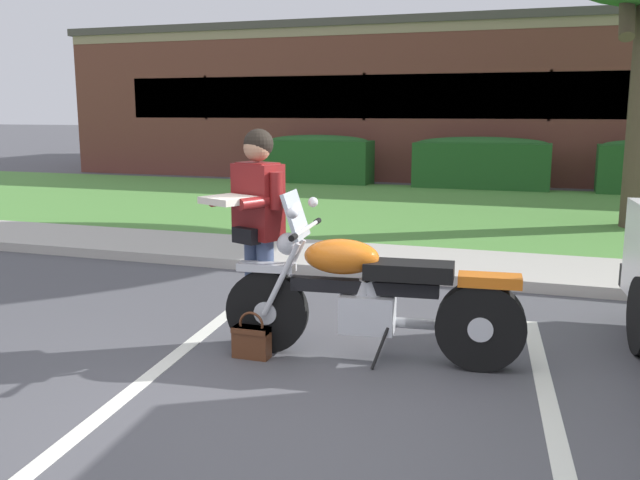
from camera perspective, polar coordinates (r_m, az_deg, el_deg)
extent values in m
plane|color=#4C4C51|center=(4.43, -1.88, -13.94)|extent=(140.00, 140.00, 0.00)
cube|color=#B7B2A8|center=(7.62, 7.37, -2.96)|extent=(60.00, 0.20, 0.12)
cube|color=#B7B2A8|center=(8.44, 8.51, -1.79)|extent=(60.00, 1.50, 0.08)
cube|color=#518E3D|center=(12.87, 12.11, 2.33)|extent=(60.00, 7.58, 0.06)
cube|color=silver|center=(5.09, -13.88, -10.85)|extent=(0.55, 4.39, 0.01)
cube|color=silver|center=(4.37, 18.82, -14.80)|extent=(0.55, 4.39, 0.01)
cylinder|color=black|center=(5.35, -4.38, -5.89)|extent=(0.65, 0.16, 0.64)
cylinder|color=silver|center=(5.35, -4.38, -5.89)|extent=(0.19, 0.14, 0.18)
cylinder|color=black|center=(5.12, 13.09, -6.92)|extent=(0.65, 0.24, 0.64)
cylinder|color=silver|center=(5.12, 13.09, -6.92)|extent=(0.20, 0.22, 0.18)
cube|color=silver|center=(5.26, -4.43, -2.24)|extent=(0.45, 0.18, 0.06)
cube|color=orange|center=(5.03, 13.82, -3.24)|extent=(0.46, 0.24, 0.08)
cylinder|color=silver|center=(5.17, -3.25, -3.28)|extent=(0.31, 0.07, 0.58)
cylinder|color=silver|center=(5.32, -2.77, -2.88)|extent=(0.31, 0.07, 0.58)
sphere|color=silver|center=(5.18, -2.65, -0.32)|extent=(0.17, 0.17, 0.17)
cylinder|color=silver|center=(5.12, -1.15, 0.93)|extent=(0.10, 0.72, 0.03)
cylinder|color=black|center=(4.78, -2.22, 0.22)|extent=(0.05, 0.10, 0.04)
cylinder|color=black|center=(5.46, -0.22, 1.55)|extent=(0.05, 0.10, 0.04)
sphere|color=silver|center=(4.81, -2.27, 2.23)|extent=(0.08, 0.08, 0.08)
sphere|color=silver|center=(5.39, -0.58, 3.14)|extent=(0.08, 0.08, 0.08)
cube|color=#B2BCC6|center=(5.12, -2.03, 2.07)|extent=(0.17, 0.37, 0.35)
cube|color=black|center=(5.12, 3.63, -3.87)|extent=(1.10, 0.20, 0.10)
ellipsoid|color=orange|center=(5.10, 1.78, -1.37)|extent=(0.59, 0.37, 0.26)
cube|color=black|center=(5.04, 7.36, -2.52)|extent=(0.66, 0.34, 0.12)
cube|color=silver|center=(5.17, 3.94, -6.03)|extent=(0.42, 0.28, 0.28)
cylinder|color=silver|center=(5.13, 3.58, -4.30)|extent=(0.18, 0.14, 0.21)
cylinder|color=silver|center=(5.12, 4.34, -4.34)|extent=(0.18, 0.14, 0.21)
cylinder|color=silver|center=(5.29, 8.16, -6.86)|extent=(0.60, 0.14, 0.08)
cylinder|color=silver|center=(5.28, 10.34, -6.97)|extent=(0.60, 0.14, 0.08)
cylinder|color=black|center=(5.07, 4.97, -8.89)|extent=(0.11, 0.13, 0.30)
cube|color=black|center=(5.55, -4.59, -8.23)|extent=(0.20, 0.26, 0.10)
cube|color=black|center=(5.64, -5.58, -7.91)|extent=(0.20, 0.26, 0.10)
cylinder|color=#3D4C70|center=(5.45, -4.50, -4.39)|extent=(0.14, 0.14, 0.86)
cylinder|color=#3D4C70|center=(5.55, -5.50, -4.14)|extent=(0.14, 0.14, 0.86)
cube|color=maroon|center=(5.36, -5.13, 3.20)|extent=(0.44, 0.35, 0.58)
cube|color=maroon|center=(5.33, -5.18, 6.08)|extent=(0.35, 0.30, 0.06)
sphere|color=#A87A5B|center=(5.32, -5.20, 7.58)|extent=(0.21, 0.21, 0.21)
sphere|color=black|center=(5.33, -5.09, 7.91)|extent=(0.23, 0.23, 0.23)
cube|color=black|center=(5.31, -6.11, 0.38)|extent=(0.24, 0.18, 0.12)
cylinder|color=maroon|center=(5.13, -5.22, 3.09)|extent=(0.22, 0.35, 0.09)
cylinder|color=maroon|center=(5.37, -7.55, 3.38)|extent=(0.22, 0.35, 0.09)
cylinder|color=maroon|center=(5.17, -3.64, 4.07)|extent=(0.10, 0.10, 0.28)
cylinder|color=maroon|center=(5.49, -6.87, 4.40)|extent=(0.10, 0.10, 0.28)
cube|color=beige|center=(5.15, -7.58, 3.30)|extent=(0.42, 0.42, 0.05)
cube|color=#562D19|center=(5.29, -5.66, -8.40)|extent=(0.28, 0.12, 0.24)
cube|color=#562D19|center=(5.25, -5.70, -7.38)|extent=(0.28, 0.13, 0.04)
torus|color=#562D19|center=(5.24, -5.69, -6.95)|extent=(0.20, 0.02, 0.20)
cube|color=#235623|center=(17.39, -0.14, 6.40)|extent=(2.67, 0.90, 1.10)
ellipsoid|color=#235623|center=(17.35, -0.14, 8.21)|extent=(2.54, 0.84, 0.28)
cube|color=#235623|center=(16.55, 13.14, 5.90)|extent=(3.09, 0.90, 1.10)
ellipsoid|color=#235623|center=(16.51, 13.22, 7.81)|extent=(2.94, 0.84, 0.28)
cube|color=brown|center=(23.09, 18.53, 10.47)|extent=(26.69, 11.20, 3.97)
cube|color=#998466|center=(17.65, 18.78, 16.64)|extent=(26.69, 0.10, 0.24)
cube|color=#4C4742|center=(23.20, 18.84, 15.61)|extent=(26.96, 11.32, 0.20)
cube|color=#1E282D|center=(17.52, 18.45, 11.24)|extent=(22.69, 0.06, 1.10)
cube|color=brown|center=(19.80, -9.39, 11.50)|extent=(0.08, 0.04, 1.20)
cube|color=brown|center=(18.13, 3.67, 11.71)|extent=(0.08, 0.04, 1.20)
cube|color=brown|center=(17.51, 18.45, 11.24)|extent=(0.08, 0.04, 1.20)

